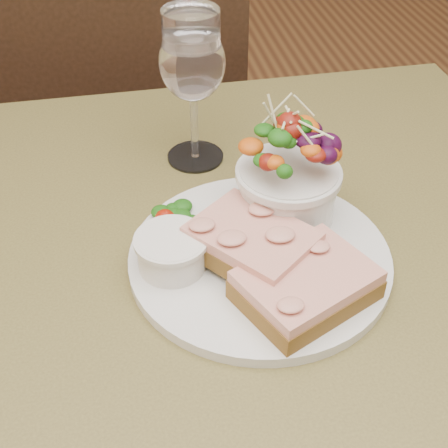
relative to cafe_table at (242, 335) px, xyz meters
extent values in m
cube|color=#4B4320|center=(0.00, 0.00, 0.08)|extent=(0.80, 0.80, 0.04)
cylinder|color=black|center=(-0.34, 0.34, -0.29)|extent=(0.05, 0.05, 0.71)
cylinder|color=black|center=(0.34, 0.34, -0.29)|extent=(0.05, 0.05, 0.71)
cube|color=black|center=(-0.08, 0.71, -0.20)|extent=(0.45, 0.45, 0.04)
cube|color=black|center=(-0.09, 0.52, 0.03)|extent=(0.42, 0.08, 0.45)
cube|color=black|center=(-0.08, 0.71, -0.42)|extent=(0.39, 0.39, 0.45)
cylinder|color=silver|center=(0.02, 0.01, 0.11)|extent=(0.27, 0.27, 0.01)
cube|color=#472E13|center=(0.04, -0.06, 0.12)|extent=(0.15, 0.13, 0.02)
cube|color=beige|center=(0.04, -0.06, 0.14)|extent=(0.14, 0.13, 0.01)
cube|color=#472E13|center=(0.01, 0.00, 0.13)|extent=(0.14, 0.14, 0.02)
cube|color=beige|center=(0.01, 0.00, 0.15)|extent=(0.14, 0.14, 0.01)
cylinder|color=silver|center=(-0.07, 0.01, 0.13)|extent=(0.07, 0.07, 0.04)
cylinder|color=brown|center=(-0.07, 0.01, 0.15)|extent=(0.06, 0.06, 0.01)
cylinder|color=silver|center=(0.06, 0.06, 0.14)|extent=(0.10, 0.10, 0.06)
ellipsoid|color=#133D0B|center=(0.06, 0.06, 0.20)|extent=(0.09, 0.09, 0.06)
ellipsoid|color=#133D0B|center=(-0.06, 0.08, 0.12)|extent=(0.04, 0.04, 0.01)
sphere|color=maroon|center=(-0.07, 0.07, 0.12)|extent=(0.02, 0.02, 0.02)
cylinder|color=white|center=(-0.02, 0.21, 0.10)|extent=(0.07, 0.07, 0.00)
cylinder|color=white|center=(-0.02, 0.21, 0.15)|extent=(0.01, 0.01, 0.09)
ellipsoid|color=white|center=(-0.02, 0.21, 0.23)|extent=(0.08, 0.08, 0.09)
camera|label=1|loc=(-0.11, -0.44, 0.54)|focal=50.00mm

